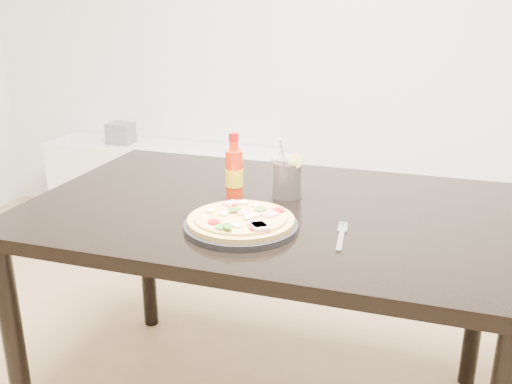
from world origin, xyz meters
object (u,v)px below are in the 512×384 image
(pizza, at_px, (241,219))
(fork, at_px, (341,235))
(media_console, at_px, (163,186))
(hot_sauce_bottle, at_px, (234,173))
(dining_table, at_px, (268,231))
(cola_cup, at_px, (287,178))
(plate, at_px, (241,226))

(pizza, height_order, fork, pizza)
(fork, distance_m, media_console, 2.12)
(pizza, bearing_deg, hot_sauce_bottle, 114.50)
(media_console, bearing_deg, fork, -49.74)
(pizza, xyz_separation_m, hot_sauce_bottle, (-0.10, 0.22, 0.05))
(dining_table, height_order, cola_cup, cola_cup)
(pizza, relative_size, cola_cup, 1.53)
(hot_sauce_bottle, xyz_separation_m, media_console, (-0.98, 1.39, -0.58))
(fork, relative_size, media_console, 0.13)
(dining_table, distance_m, pizza, 0.22)
(hot_sauce_bottle, xyz_separation_m, fork, (0.36, -0.18, -0.08))
(media_console, bearing_deg, hot_sauce_bottle, -54.98)
(dining_table, xyz_separation_m, pizza, (-0.02, -0.19, 0.11))
(pizza, bearing_deg, cola_cup, 80.95)
(plate, bearing_deg, pizza, -22.22)
(pizza, distance_m, fork, 0.26)
(dining_table, xyz_separation_m, cola_cup, (0.03, 0.09, 0.14))
(dining_table, height_order, pizza, pizza)
(hot_sauce_bottle, distance_m, fork, 0.41)
(pizza, xyz_separation_m, media_console, (-1.07, 1.61, -0.53))
(hot_sauce_bottle, relative_size, cola_cup, 1.11)
(hot_sauce_bottle, distance_m, media_console, 1.80)
(dining_table, xyz_separation_m, hot_sauce_bottle, (-0.11, 0.02, 0.16))
(pizza, height_order, hot_sauce_bottle, hot_sauce_bottle)
(hot_sauce_bottle, xyz_separation_m, cola_cup, (0.14, 0.07, -0.02))
(hot_sauce_bottle, bearing_deg, media_console, 125.02)
(hot_sauce_bottle, bearing_deg, cola_cup, 25.72)
(cola_cup, xyz_separation_m, media_console, (-1.12, 1.32, -0.56))
(plate, height_order, media_console, plate)
(dining_table, bearing_deg, fork, -33.33)
(cola_cup, height_order, media_console, cola_cup)
(hot_sauce_bottle, bearing_deg, fork, -26.97)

